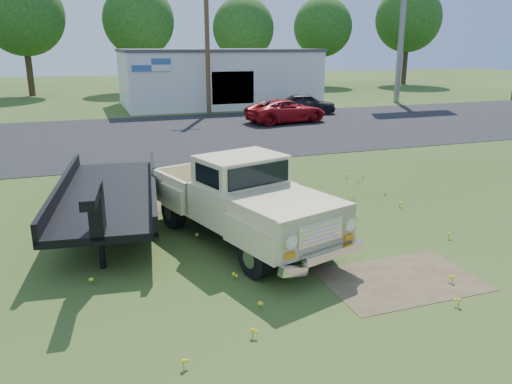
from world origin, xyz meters
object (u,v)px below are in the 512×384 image
flatbed_trailer (108,189)px  red_pickup (286,111)px  vintage_pickup_truck (241,199)px  dark_sedan (306,104)px

flatbed_trailer → red_pickup: bearing=60.5°
vintage_pickup_truck → red_pickup: bearing=47.2°
flatbed_trailer → dark_sedan: bearing=59.7°
vintage_pickup_truck → dark_sedan: 22.84m
vintage_pickup_truck → flatbed_trailer: (-2.82, 2.17, -0.07)m
flatbed_trailer → dark_sedan: (13.81, 17.85, -0.29)m
vintage_pickup_truck → red_pickup: vintage_pickup_truck is taller
vintage_pickup_truck → red_pickup: (8.21, 16.83, -0.36)m
vintage_pickup_truck → dark_sedan: bearing=44.5°
vintage_pickup_truck → flatbed_trailer: 3.56m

